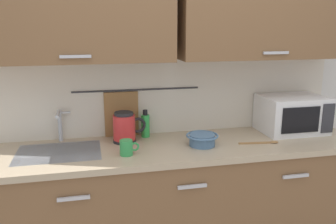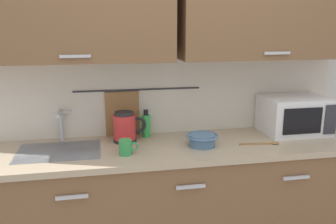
% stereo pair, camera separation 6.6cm
% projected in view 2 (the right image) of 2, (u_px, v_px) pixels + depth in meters
% --- Properties ---
extents(counter_unit, '(2.53, 0.64, 0.90)m').
position_uv_depth(counter_unit, '(178.00, 205.00, 2.48)').
color(counter_unit, brown).
rests_on(counter_unit, ground).
extents(back_wall_assembly, '(3.70, 0.41, 2.50)m').
position_uv_depth(back_wall_assembly, '(173.00, 48.00, 2.44)').
color(back_wall_assembly, silver).
rests_on(back_wall_assembly, ground).
extents(sink_faucet, '(0.09, 0.17, 0.22)m').
position_uv_depth(sink_faucet, '(61.00, 121.00, 2.41)').
color(sink_faucet, '#B2B5BA').
rests_on(sink_faucet, counter_unit).
extents(microwave, '(0.46, 0.35, 0.27)m').
position_uv_depth(microwave, '(294.00, 115.00, 2.61)').
color(microwave, white).
rests_on(microwave, counter_unit).
extents(electric_kettle, '(0.23, 0.16, 0.21)m').
position_uv_depth(electric_kettle, '(125.00, 127.00, 2.41)').
color(electric_kettle, black).
rests_on(electric_kettle, counter_unit).
extents(dish_soap_bottle, '(0.06, 0.06, 0.20)m').
position_uv_depth(dish_soap_bottle, '(146.00, 125.00, 2.52)').
color(dish_soap_bottle, green).
rests_on(dish_soap_bottle, counter_unit).
extents(mug_near_sink, '(0.12, 0.08, 0.09)m').
position_uv_depth(mug_near_sink, '(126.00, 147.00, 2.18)').
color(mug_near_sink, green).
rests_on(mug_near_sink, counter_unit).
extents(mixing_bowl, '(0.21, 0.21, 0.08)m').
position_uv_depth(mixing_bowl, '(202.00, 139.00, 2.33)').
color(mixing_bowl, '#4C7093').
rests_on(mixing_bowl, counter_unit).
extents(wooden_spoon, '(0.28, 0.06, 0.01)m').
position_uv_depth(wooden_spoon, '(264.00, 143.00, 2.37)').
color(wooden_spoon, '#9E7042').
rests_on(wooden_spoon, counter_unit).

